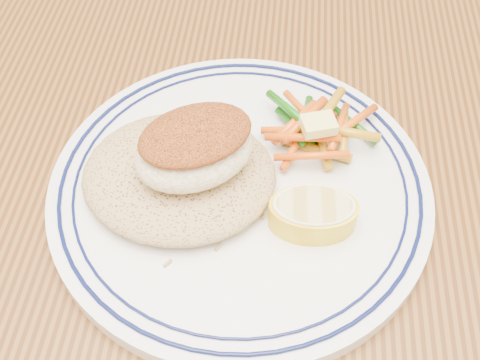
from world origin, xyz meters
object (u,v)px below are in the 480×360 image
at_px(fish_fillet, 195,148).
at_px(lemon_wedge, 313,213).
at_px(dining_table, 253,274).
at_px(plate, 240,189).
at_px(vegetable_pile, 316,129).
at_px(rice_pilaf, 179,172).

xyz_separation_m(fish_fillet, lemon_wedge, (0.09, -0.03, -0.03)).
bearing_deg(dining_table, plate, 135.48).
xyz_separation_m(vegetable_pile, lemon_wedge, (-0.00, -0.08, 0.00)).
distance_m(dining_table, rice_pilaf, 0.14).
bearing_deg(vegetable_pile, plate, -137.91).
xyz_separation_m(rice_pilaf, fish_fillet, (0.01, -0.00, 0.03)).
bearing_deg(plate, rice_pilaf, -175.03).
bearing_deg(dining_table, lemon_wedge, -24.40).
relative_size(rice_pilaf, vegetable_pile, 1.54).
distance_m(dining_table, plate, 0.11).
bearing_deg(dining_table, rice_pilaf, 171.43).
relative_size(plate, fish_fillet, 2.72).
xyz_separation_m(dining_table, plate, (-0.01, 0.01, 0.11)).
distance_m(dining_table, fish_fillet, 0.16).
distance_m(plate, lemon_wedge, 0.07).
bearing_deg(lemon_wedge, fish_fillet, 162.75).
bearing_deg(rice_pilaf, plate, 4.97).
bearing_deg(plate, lemon_wedge, -30.08).
distance_m(dining_table, vegetable_pile, 0.15).
bearing_deg(dining_table, fish_fillet, 170.02).
height_order(plate, vegetable_pile, vegetable_pile).
bearing_deg(rice_pilaf, dining_table, -8.57).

